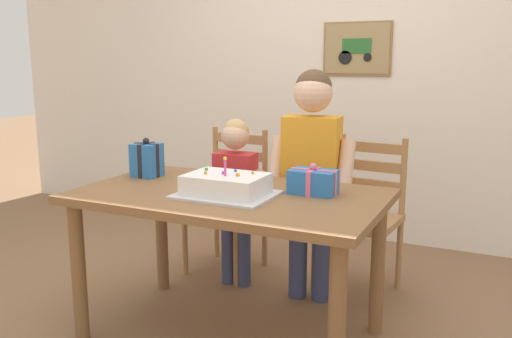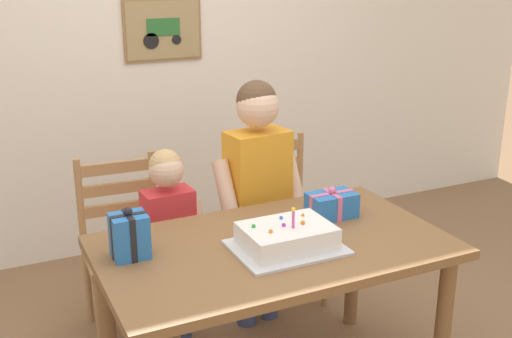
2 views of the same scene
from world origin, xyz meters
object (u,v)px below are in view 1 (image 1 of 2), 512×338
at_px(gift_box_red_large, 147,160).
at_px(chair_right, 362,216).
at_px(birthday_cake, 226,186).
at_px(chair_left, 229,200).
at_px(dining_table, 230,213).
at_px(child_younger, 235,186).
at_px(child_older, 312,163).
at_px(gift_box_beside_cake, 313,182).

relative_size(gift_box_red_large, chair_right, 0.23).
distance_m(birthday_cake, chair_left, 1.04).
relative_size(dining_table, child_younger, 1.42).
distance_m(dining_table, child_older, 0.64).
height_order(dining_table, gift_box_beside_cake, gift_box_beside_cake).
xyz_separation_m(birthday_cake, child_younger, (-0.29, 0.66, -0.17)).
distance_m(chair_left, child_older, 0.76).
xyz_separation_m(dining_table, chair_left, (-0.44, 0.81, -0.17)).
height_order(dining_table, chair_left, chair_left).
distance_m(dining_table, gift_box_red_large, 0.62).
relative_size(chair_left, child_younger, 0.90).
height_order(dining_table, chair_right, chair_right).
bearing_deg(child_younger, dining_table, -65.06).
bearing_deg(gift_box_red_large, dining_table, -12.85).
bearing_deg(birthday_cake, child_older, 74.42).
xyz_separation_m(chair_right, child_older, (-0.24, -0.22, 0.33)).
distance_m(gift_box_beside_cake, child_younger, 0.80).
bearing_deg(child_younger, child_older, -0.08).
distance_m(chair_right, child_older, 0.47).
distance_m(dining_table, child_younger, 0.65).
height_order(gift_box_beside_cake, chair_left, chair_left).
bearing_deg(child_younger, chair_right, 17.19).
xyz_separation_m(birthday_cake, gift_box_beside_cake, (0.35, 0.22, 0.01)).
bearing_deg(chair_right, gift_box_beside_cake, -96.44).
relative_size(dining_table, gift_box_beside_cake, 6.52).
relative_size(gift_box_beside_cake, child_younger, 0.22).
relative_size(birthday_cake, chair_left, 0.48).
relative_size(gift_box_beside_cake, child_older, 0.17).
bearing_deg(chair_left, gift_box_red_large, -101.24).
bearing_deg(chair_left, gift_box_beside_cake, -39.43).
height_order(chair_left, chair_right, same).
relative_size(gift_box_red_large, child_older, 0.16).
bearing_deg(child_older, birthday_cake, -105.58).
bearing_deg(chair_left, chair_right, -0.01).
distance_m(gift_box_red_large, chair_left, 0.78).
relative_size(birthday_cake, gift_box_red_large, 2.05).
bearing_deg(dining_table, chair_left, 118.50).
bearing_deg(gift_box_beside_cake, gift_box_red_large, -179.25).
height_order(birthday_cake, chair_right, birthday_cake).
bearing_deg(gift_box_beside_cake, child_older, 110.42).
bearing_deg(birthday_cake, chair_left, 117.62).
height_order(dining_table, gift_box_red_large, gift_box_red_large).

